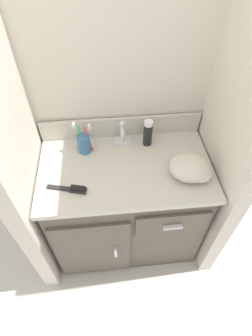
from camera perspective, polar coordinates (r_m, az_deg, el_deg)
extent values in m
plane|color=beige|center=(1.95, -0.08, -14.39)|extent=(6.00, 6.00, 0.00)
cube|color=beige|center=(1.35, -1.47, 20.53)|extent=(1.06, 0.08, 2.20)
cube|color=beige|center=(1.16, -25.52, 10.40)|extent=(0.08, 0.59, 2.20)
cube|color=beige|center=(1.23, 24.00, 13.22)|extent=(0.08, 0.59, 2.20)
cube|color=brown|center=(1.64, -0.09, -8.73)|extent=(0.85, 0.47, 0.71)
cube|color=brown|center=(1.56, -7.07, -17.55)|extent=(0.41, 0.02, 0.57)
cube|color=brown|center=(1.37, 10.01, -11.91)|extent=(0.38, 0.02, 0.17)
cube|color=silver|center=(1.54, -2.28, -17.86)|extent=(0.02, 0.02, 0.09)
cube|color=silver|center=(1.37, 10.17, -12.56)|extent=(0.10, 0.02, 0.01)
cube|color=beige|center=(1.34, -0.11, -0.17)|extent=(0.88, 0.51, 0.03)
ellipsoid|color=#B6B2A4|center=(1.40, -0.10, -2.10)|extent=(0.38, 0.30, 0.17)
cylinder|color=silver|center=(1.46, -0.10, -4.15)|extent=(0.03, 0.03, 0.01)
cube|color=beige|center=(1.47, -1.05, 8.97)|extent=(0.88, 0.02, 0.12)
cube|color=silver|center=(1.45, -0.79, 5.79)|extent=(0.09, 0.06, 0.02)
cylinder|color=silver|center=(1.42, -0.82, 7.35)|extent=(0.02, 0.02, 0.08)
cylinder|color=silver|center=(1.37, -0.72, 7.87)|extent=(0.02, 0.06, 0.02)
sphere|color=silver|center=(1.39, -0.89, 9.55)|extent=(0.03, 0.03, 0.03)
cylinder|color=teal|center=(1.40, -9.14, 5.28)|extent=(0.07, 0.07, 0.10)
cylinder|color=#D13838|center=(1.37, -8.19, 6.31)|extent=(0.04, 0.01, 0.16)
cube|color=white|center=(1.31, -7.93, 8.88)|extent=(0.02, 0.02, 0.03)
cylinder|color=green|center=(1.38, -10.34, 6.44)|extent=(0.03, 0.02, 0.16)
cube|color=white|center=(1.33, -11.37, 9.07)|extent=(0.02, 0.02, 0.03)
cylinder|color=black|center=(1.42, 4.74, 7.27)|extent=(0.05, 0.05, 0.13)
cylinder|color=white|center=(1.37, 4.95, 9.67)|extent=(0.05, 0.05, 0.02)
cube|color=#232328|center=(1.28, -14.48, -4.22)|extent=(0.11, 0.05, 0.01)
cube|color=#232328|center=(1.25, -10.39, -4.74)|extent=(0.09, 0.05, 0.02)
cube|color=black|center=(1.24, -10.48, -4.35)|extent=(0.07, 0.04, 0.01)
ellipsoid|color=beige|center=(1.31, 13.68, 0.13)|extent=(0.20, 0.18, 0.09)
ellipsoid|color=silver|center=(1.32, 15.68, -0.87)|extent=(0.12, 0.13, 0.06)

